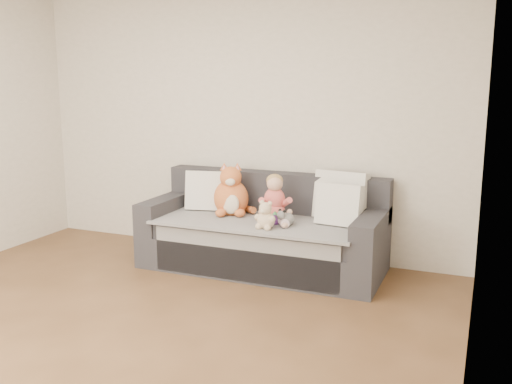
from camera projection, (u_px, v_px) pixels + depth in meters
room_shell at (114, 145)px, 3.75m from camera, size 5.00×5.00×5.00m
sofa at (264, 235)px, 5.28m from camera, size 2.20×0.94×0.85m
cushion_left at (207, 191)px, 5.54m from camera, size 0.44×0.27×0.39m
cushion_right_back at (341, 195)px, 5.16m from camera, size 0.50×0.28×0.45m
cushion_right_front at (339, 205)px, 4.95m from camera, size 0.42×0.23×0.38m
toddler at (275, 201)px, 5.10m from camera, size 0.32×0.43×0.43m
plush_cat at (231, 195)px, 5.35m from camera, size 0.41×0.41×0.51m
teddy_bear at (265, 217)px, 4.84m from camera, size 0.20×0.15×0.25m
plush_cow at (286, 219)px, 4.95m from camera, size 0.13×0.19×0.16m
sippy_cup at (275, 217)px, 5.00m from camera, size 0.11×0.08×0.12m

